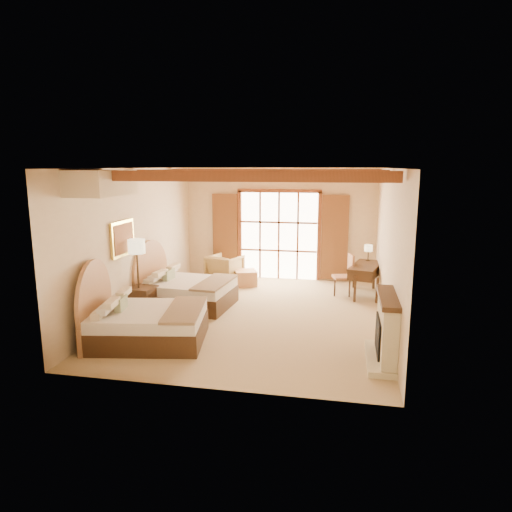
% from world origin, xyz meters
% --- Properties ---
extents(floor, '(7.00, 7.00, 0.00)m').
position_xyz_m(floor, '(0.00, 0.00, 0.00)').
color(floor, '#CBB485').
rests_on(floor, ground).
extents(wall_back, '(5.50, 0.00, 5.50)m').
position_xyz_m(wall_back, '(0.00, 3.50, 1.60)').
color(wall_back, beige).
rests_on(wall_back, ground).
extents(wall_left, '(0.00, 7.00, 7.00)m').
position_xyz_m(wall_left, '(-2.75, 0.00, 1.60)').
color(wall_left, beige).
rests_on(wall_left, ground).
extents(wall_right, '(0.00, 7.00, 7.00)m').
position_xyz_m(wall_right, '(2.75, 0.00, 1.60)').
color(wall_right, beige).
rests_on(wall_right, ground).
extents(ceiling, '(7.00, 7.00, 0.00)m').
position_xyz_m(ceiling, '(0.00, 0.00, 3.20)').
color(ceiling, '#B97235').
rests_on(ceiling, ground).
extents(ceiling_beams, '(5.39, 4.60, 0.18)m').
position_xyz_m(ceiling_beams, '(0.00, 0.00, 3.08)').
color(ceiling_beams, brown).
rests_on(ceiling_beams, ceiling).
extents(french_doors, '(3.95, 0.08, 2.60)m').
position_xyz_m(french_doors, '(0.00, 3.44, 1.25)').
color(french_doors, white).
rests_on(french_doors, ground).
extents(fireplace, '(0.46, 1.40, 1.16)m').
position_xyz_m(fireplace, '(2.60, -2.00, 0.51)').
color(fireplace, beige).
rests_on(fireplace, ground).
extents(painting, '(0.06, 0.95, 0.75)m').
position_xyz_m(painting, '(-2.70, -0.75, 1.75)').
color(painting, '#E5CD53').
rests_on(painting, wall_left).
extents(canopy_valance, '(0.70, 1.40, 0.45)m').
position_xyz_m(canopy_valance, '(-2.40, -2.00, 2.95)').
color(canopy_valance, beige).
rests_on(canopy_valance, ceiling).
extents(bed_near, '(2.32, 1.89, 1.37)m').
position_xyz_m(bed_near, '(-1.84, -1.94, 0.41)').
color(bed_near, '#432E18').
rests_on(bed_near, floor).
extents(bed_far, '(2.15, 1.69, 1.33)m').
position_xyz_m(bed_far, '(-1.85, 0.34, 0.40)').
color(bed_far, '#432E18').
rests_on(bed_far, floor).
extents(nightstand, '(0.59, 0.59, 0.64)m').
position_xyz_m(nightstand, '(-2.45, -0.50, 0.32)').
color(nightstand, '#432E18').
rests_on(nightstand, floor).
extents(floor_lamp, '(0.36, 0.36, 1.71)m').
position_xyz_m(floor_lamp, '(-2.50, -0.55, 1.45)').
color(floor_lamp, '#392B1C').
rests_on(floor_lamp, floor).
extents(armchair, '(1.07, 1.08, 0.79)m').
position_xyz_m(armchair, '(-1.42, 2.66, 0.39)').
color(armchair, '#A4874C').
rests_on(armchair, floor).
extents(ottoman, '(0.74, 0.74, 0.41)m').
position_xyz_m(ottoman, '(-0.78, 2.47, 0.21)').
color(ottoman, tan).
rests_on(ottoman, floor).
extents(desk, '(0.95, 1.57, 0.79)m').
position_xyz_m(desk, '(2.42, 2.11, 0.42)').
color(desk, '#432E18').
rests_on(desk, floor).
extents(desk_chair, '(0.57, 0.56, 1.05)m').
position_xyz_m(desk_chair, '(1.88, 2.01, 0.33)').
color(desk_chair, '#A46A48').
rests_on(desk_chair, floor).
extents(desk_lamp, '(0.21, 0.21, 0.42)m').
position_xyz_m(desk_lamp, '(2.50, 2.66, 1.11)').
color(desk_lamp, '#392B1C').
rests_on(desk_lamp, desk).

